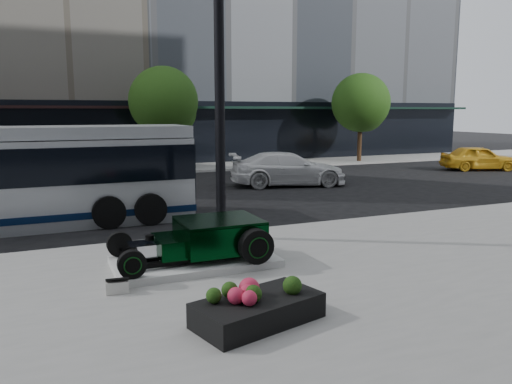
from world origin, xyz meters
name	(u,v)px	position (x,y,z in m)	size (l,w,h in m)	color
ground	(230,218)	(0.00, 0.00, 0.00)	(120.00, 120.00, 0.00)	black
sidewalk_far	(144,170)	(0.00, 14.00, 0.06)	(70.00, 4.00, 0.12)	gray
street_trees	(166,104)	(1.15, 13.07, 3.77)	(29.80, 3.80, 5.70)	black
display_plinth	(195,262)	(-2.50, -4.61, 0.20)	(3.40, 1.80, 0.15)	silver
hot_rod	(210,237)	(-2.16, -4.61, 0.70)	(3.22, 2.00, 0.81)	black
info_plaque	(117,285)	(-4.26, -5.62, 0.24)	(0.43, 0.35, 0.31)	silver
lamppost	(220,86)	(-1.19, -2.58, 3.99)	(0.46, 0.46, 8.36)	black
flower_planter	(258,308)	(-2.44, -7.84, 0.35)	(2.16, 1.46, 0.64)	black
white_sedan	(288,169)	(4.96, 5.64, 0.76)	(2.14, 5.27, 1.53)	white
yellow_taxi	(479,158)	(17.82, 6.68, 0.71)	(1.67, 4.16, 1.42)	gold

